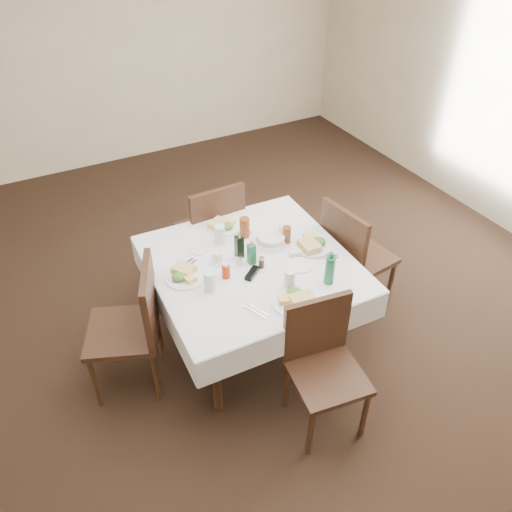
{
  "coord_description": "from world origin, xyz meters",
  "views": [
    {
      "loc": [
        -1.28,
        -2.49,
        2.95
      ],
      "look_at": [
        0.02,
        -0.04,
        0.8
      ],
      "focal_mm": 35.0,
      "sensor_mm": 36.0,
      "label": 1
    }
  ],
  "objects_px": {
    "dining_table": "(251,271)",
    "chair_west": "(136,321)",
    "chair_south": "(322,357)",
    "water_e": "(283,232)",
    "bread_basket": "(271,240)",
    "oil_cruet_green": "(252,253)",
    "coffee_mug": "(217,257)",
    "water_n": "(220,235)",
    "oil_cruet_dark": "(239,246)",
    "green_bottle": "(330,270)",
    "chair_north": "(213,228)",
    "water_w": "(210,281)",
    "water_s": "(290,279)",
    "chair_east": "(351,253)",
    "ketchup_bottle": "(226,271)"
  },
  "relations": [
    {
      "from": "water_e",
      "to": "green_bottle",
      "type": "xyz_separation_m",
      "value": [
        0.02,
        -0.57,
        0.05
      ]
    },
    {
      "from": "chair_west",
      "to": "green_bottle",
      "type": "relative_size",
      "value": 4.05
    },
    {
      "from": "chair_west",
      "to": "ketchup_bottle",
      "type": "distance_m",
      "value": 0.69
    },
    {
      "from": "chair_south",
      "to": "green_bottle",
      "type": "xyz_separation_m",
      "value": [
        0.28,
        0.37,
        0.34
      ]
    },
    {
      "from": "chair_north",
      "to": "green_bottle",
      "type": "height_order",
      "value": "green_bottle"
    },
    {
      "from": "water_n",
      "to": "coffee_mug",
      "type": "xyz_separation_m",
      "value": [
        -0.11,
        -0.2,
        -0.03
      ]
    },
    {
      "from": "dining_table",
      "to": "bread_basket",
      "type": "xyz_separation_m",
      "value": [
        0.23,
        0.12,
        0.11
      ]
    },
    {
      "from": "chair_west",
      "to": "coffee_mug",
      "type": "height_order",
      "value": "chair_west"
    },
    {
      "from": "dining_table",
      "to": "green_bottle",
      "type": "height_order",
      "value": "green_bottle"
    },
    {
      "from": "dining_table",
      "to": "chair_east",
      "type": "bearing_deg",
      "value": -3.17
    },
    {
      "from": "water_n",
      "to": "water_e",
      "type": "height_order",
      "value": "water_n"
    },
    {
      "from": "water_e",
      "to": "water_s",
      "type": "bearing_deg",
      "value": -115.95
    },
    {
      "from": "oil_cruet_green",
      "to": "dining_table",
      "type": "bearing_deg",
      "value": 81.06
    },
    {
      "from": "water_e",
      "to": "coffee_mug",
      "type": "xyz_separation_m",
      "value": [
        -0.54,
        -0.02,
        -0.02
      ]
    },
    {
      "from": "ketchup_bottle",
      "to": "dining_table",
      "type": "bearing_deg",
      "value": 16.02
    },
    {
      "from": "chair_east",
      "to": "water_s",
      "type": "distance_m",
      "value": 0.86
    },
    {
      "from": "chair_east",
      "to": "oil_cruet_green",
      "type": "bearing_deg",
      "value": 177.5
    },
    {
      "from": "bread_basket",
      "to": "chair_north",
      "type": "bearing_deg",
      "value": 106.32
    },
    {
      "from": "chair_north",
      "to": "water_n",
      "type": "distance_m",
      "value": 0.55
    },
    {
      "from": "chair_south",
      "to": "dining_table",
      "type": "bearing_deg",
      "value": 95.75
    },
    {
      "from": "bread_basket",
      "to": "coffee_mug",
      "type": "bearing_deg",
      "value": -179.52
    },
    {
      "from": "chair_north",
      "to": "water_w",
      "type": "bearing_deg",
      "value": -114.55
    },
    {
      "from": "ketchup_bottle",
      "to": "green_bottle",
      "type": "height_order",
      "value": "green_bottle"
    },
    {
      "from": "oil_cruet_dark",
      "to": "ketchup_bottle",
      "type": "bearing_deg",
      "value": -138.28
    },
    {
      "from": "coffee_mug",
      "to": "chair_east",
      "type": "bearing_deg",
      "value": -8.86
    },
    {
      "from": "oil_cruet_dark",
      "to": "water_n",
      "type": "bearing_deg",
      "value": 103.31
    },
    {
      "from": "oil_cruet_dark",
      "to": "oil_cruet_green",
      "type": "bearing_deg",
      "value": -68.53
    },
    {
      "from": "dining_table",
      "to": "oil_cruet_green",
      "type": "relative_size",
      "value": 7.06
    },
    {
      "from": "oil_cruet_dark",
      "to": "green_bottle",
      "type": "xyz_separation_m",
      "value": [
        0.4,
        -0.53,
        0.01
      ]
    },
    {
      "from": "coffee_mug",
      "to": "green_bottle",
      "type": "relative_size",
      "value": 0.46
    },
    {
      "from": "chair_south",
      "to": "oil_cruet_dark",
      "type": "xyz_separation_m",
      "value": [
        -0.12,
        0.9,
        0.33
      ]
    },
    {
      "from": "bread_basket",
      "to": "water_n",
      "type": "bearing_deg",
      "value": 149.47
    },
    {
      "from": "water_e",
      "to": "coffee_mug",
      "type": "relative_size",
      "value": 1.08
    },
    {
      "from": "chair_south",
      "to": "chair_west",
      "type": "bearing_deg",
      "value": 139.2
    },
    {
      "from": "chair_east",
      "to": "green_bottle",
      "type": "height_order",
      "value": "green_bottle"
    },
    {
      "from": "dining_table",
      "to": "water_e",
      "type": "height_order",
      "value": "water_e"
    },
    {
      "from": "water_w",
      "to": "green_bottle",
      "type": "relative_size",
      "value": 0.59
    },
    {
      "from": "dining_table",
      "to": "oil_cruet_dark",
      "type": "bearing_deg",
      "value": 114.2
    },
    {
      "from": "water_n",
      "to": "water_e",
      "type": "relative_size",
      "value": 1.18
    },
    {
      "from": "chair_south",
      "to": "chair_west",
      "type": "distance_m",
      "value": 1.25
    },
    {
      "from": "water_e",
      "to": "coffee_mug",
      "type": "distance_m",
      "value": 0.54
    },
    {
      "from": "water_e",
      "to": "bread_basket",
      "type": "xyz_separation_m",
      "value": [
        -0.11,
        -0.02,
        -0.03
      ]
    },
    {
      "from": "chair_east",
      "to": "bread_basket",
      "type": "distance_m",
      "value": 0.69
    },
    {
      "from": "chair_south",
      "to": "water_e",
      "type": "xyz_separation_m",
      "value": [
        0.26,
        0.94,
        0.29
      ]
    },
    {
      "from": "chair_south",
      "to": "water_w",
      "type": "height_order",
      "value": "chair_south"
    },
    {
      "from": "oil_cruet_green",
      "to": "coffee_mug",
      "type": "relative_size",
      "value": 1.76
    },
    {
      "from": "water_n",
      "to": "oil_cruet_green",
      "type": "distance_m",
      "value": 0.34
    },
    {
      "from": "dining_table",
      "to": "chair_west",
      "type": "relative_size",
      "value": 1.41
    },
    {
      "from": "chair_east",
      "to": "ketchup_bottle",
      "type": "height_order",
      "value": "chair_east"
    },
    {
      "from": "chair_south",
      "to": "water_w",
      "type": "xyz_separation_m",
      "value": [
        -0.45,
        0.67,
        0.3
      ]
    }
  ]
}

